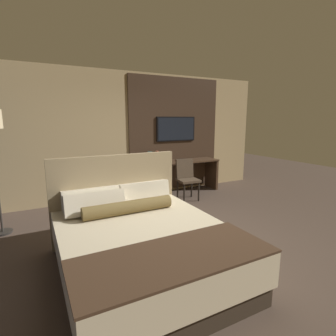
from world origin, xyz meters
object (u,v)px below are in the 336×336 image
object	(u,v)px
desk_chair	(186,176)
vase_tall	(157,156)
tv	(176,129)
book	(181,160)
vase_short	(150,157)
bed	(141,244)
desk	(180,171)

from	to	relation	value
desk_chair	vase_tall	bearing A→B (deg)	129.40
tv	book	xyz separation A→B (m)	(0.00, -0.25, -0.74)
vase_short	bed	bearing A→B (deg)	-115.83
desk	vase_short	bearing A→B (deg)	176.44
bed	vase_short	size ratio (longest dim) A/B	8.60
tv	desk_chair	bearing A→B (deg)	-102.08
desk	book	distance (m)	0.27
tv	vase_short	distance (m)	1.01
book	desk_chair	bearing A→B (deg)	-107.40
desk_chair	tv	bearing A→B (deg)	82.83
tv	vase_tall	size ratio (longest dim) A/B	3.97
bed	vase_tall	distance (m)	3.24
bed	vase_tall	size ratio (longest dim) A/B	8.40
bed	tv	xyz separation A→B (m)	(2.13, 2.96, 1.19)
book	bed	bearing A→B (deg)	-128.10
bed	book	size ratio (longest dim) A/B	9.81
bed	tv	bearing A→B (deg)	54.29
bed	tv	size ratio (longest dim) A/B	2.11
desk	vase_tall	size ratio (longest dim) A/B	7.20
desk_chair	vase_tall	world-z (taller)	vase_tall
vase_tall	desk	bearing A→B (deg)	-5.94
vase_tall	bed	bearing A→B (deg)	-118.68
desk	bed	bearing A→B (deg)	-127.81
desk	vase_tall	world-z (taller)	vase_tall
desk	desk_chair	xyz separation A→B (m)	(-0.17, -0.56, 0.00)
desk	tv	xyz separation A→B (m)	(0.00, 0.22, 1.00)
vase_short	book	bearing A→B (deg)	-5.56
desk_chair	book	xyz separation A→B (m)	(0.17, 0.53, 0.26)
bed	desk_chair	distance (m)	2.94
tv	desk_chair	world-z (taller)	tv
bed	desk	xyz separation A→B (m)	(2.13, 2.74, 0.19)
desk	desk_chair	bearing A→B (deg)	-106.55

